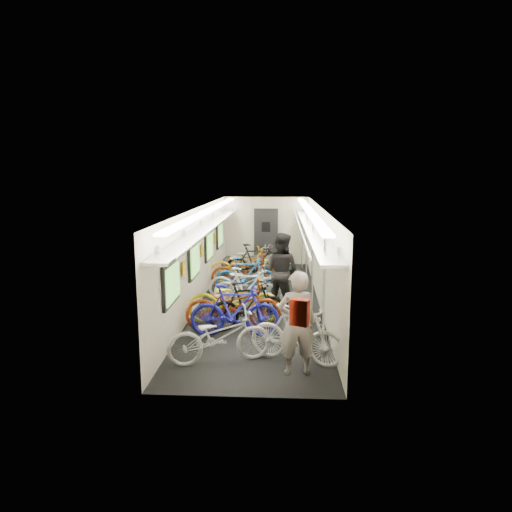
# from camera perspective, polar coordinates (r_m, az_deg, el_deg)

# --- Properties ---
(train_car_shell) EXTENTS (10.00, 10.00, 10.00)m
(train_car_shell) POSITION_cam_1_polar(r_m,az_deg,el_deg) (12.00, -1.14, 2.83)
(train_car_shell) COLOR black
(train_car_shell) RESTS_ON ground
(bicycle_0) EXTENTS (1.90, 1.15, 0.94)m
(bicycle_0) POSITION_cam_1_polar(r_m,az_deg,el_deg) (7.92, -4.56, -9.98)
(bicycle_0) COLOR silver
(bicycle_0) RESTS_ON ground
(bicycle_1) EXTENTS (1.81, 0.61, 1.07)m
(bicycle_1) POSITION_cam_1_polar(r_m,az_deg,el_deg) (9.11, -2.66, -6.83)
(bicycle_1) COLOR #1E1CA8
(bicycle_1) RESTS_ON ground
(bicycle_2) EXTENTS (2.05, 0.94, 1.04)m
(bicycle_2) POSITION_cam_1_polar(r_m,az_deg,el_deg) (9.48, -2.84, -6.22)
(bicycle_2) COLOR maroon
(bicycle_2) RESTS_ON ground
(bicycle_3) EXTENTS (1.74, 1.15, 1.02)m
(bicycle_3) POSITION_cam_1_polar(r_m,az_deg,el_deg) (9.56, -1.03, -6.12)
(bicycle_3) COLOR black
(bicycle_3) RESTS_ON ground
(bicycle_4) EXTENTS (2.06, 0.84, 1.06)m
(bicycle_4) POSITION_cam_1_polar(r_m,az_deg,el_deg) (9.89, -2.70, -5.47)
(bicycle_4) COLOR gold
(bicycle_4) RESTS_ON ground
(bicycle_5) EXTENTS (1.70, 0.70, 0.99)m
(bicycle_5) POSITION_cam_1_polar(r_m,az_deg,el_deg) (10.97, -1.17, -4.06)
(bicycle_5) COLOR silver
(bicycle_5) RESTS_ON ground
(bicycle_6) EXTENTS (1.87, 0.66, 0.98)m
(bicycle_6) POSITION_cam_1_polar(r_m,az_deg,el_deg) (11.63, -1.36, -3.26)
(bicycle_6) COLOR #A9AAAE
(bicycle_6) RESTS_ON ground
(bicycle_7) EXTENTS (1.72, 0.69, 1.00)m
(bicycle_7) POSITION_cam_1_polar(r_m,az_deg,el_deg) (12.34, -1.30, -2.41)
(bicycle_7) COLOR #1B5EA3
(bicycle_7) RESTS_ON ground
(bicycle_8) EXTENTS (2.03, 1.09, 1.01)m
(bicycle_8) POSITION_cam_1_polar(r_m,az_deg,el_deg) (12.89, -1.38, -1.84)
(bicycle_8) COLOR maroon
(bicycle_8) RESTS_ON ground
(bicycle_9) EXTENTS (2.00, 0.88, 1.17)m
(bicycle_9) POSITION_cam_1_polar(r_m,az_deg,el_deg) (13.53, 0.08, -0.93)
(bicycle_9) COLOR black
(bicycle_9) RESTS_ON ground
(bicycle_10) EXTENTS (2.09, 1.17, 1.04)m
(bicycle_10) POSITION_cam_1_polar(r_m,az_deg,el_deg) (13.66, -1.70, -1.10)
(bicycle_10) COLOR gold
(bicycle_10) RESTS_ON ground
(bicycle_11) EXTENTS (1.76, 1.06, 1.02)m
(bicycle_11) POSITION_cam_1_polar(r_m,az_deg,el_deg) (7.90, 5.11, -9.75)
(bicycle_11) COLOR silver
(bicycle_11) RESTS_ON ground
(bicycle_12) EXTENTS (2.11, 1.25, 1.05)m
(bicycle_12) POSITION_cam_1_polar(r_m,az_deg,el_deg) (14.19, -0.69, -0.65)
(bicycle_12) COLOR slate
(bicycle_12) RESTS_ON ground
(bicycle_14) EXTENTS (1.76, 0.68, 0.91)m
(bicycle_14) POSITION_cam_1_polar(r_m,az_deg,el_deg) (14.83, -0.62, -0.44)
(bicycle_14) COLOR slate
(bicycle_14) RESTS_ON ground
(passenger_near) EXTENTS (0.67, 0.49, 1.71)m
(passenger_near) POSITION_cam_1_polar(r_m,az_deg,el_deg) (7.40, 5.15, -8.33)
(passenger_near) COLOR gray
(passenger_near) RESTS_ON ground
(passenger_mid) EXTENTS (1.12, 1.04, 1.85)m
(passenger_mid) POSITION_cam_1_polar(r_m,az_deg,el_deg) (10.83, 3.14, -1.93)
(passenger_mid) COLOR black
(passenger_mid) RESTS_ON ground
(backpack) EXTENTS (0.29, 0.23, 0.38)m
(backpack) POSITION_cam_1_polar(r_m,az_deg,el_deg) (6.51, 5.47, -7.02)
(backpack) COLOR red
(backpack) RESTS_ON passenger_near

